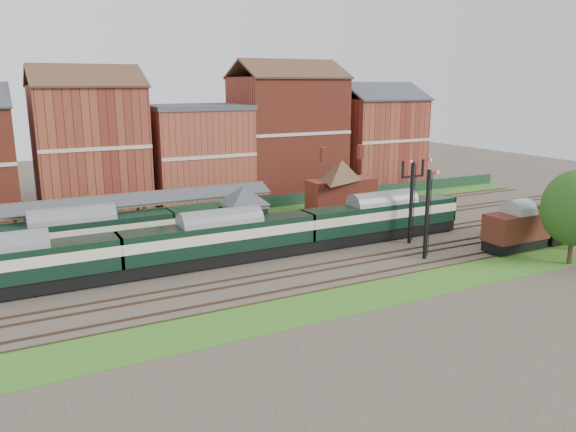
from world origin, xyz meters
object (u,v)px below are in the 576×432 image
platform_railcar (74,236)px  goods_van_a (516,228)px  dmu_train (221,238)px  signal_box (244,216)px  semaphore_bracket (412,197)px

platform_railcar → goods_van_a: bearing=-22.9°
platform_railcar → goods_van_a: 39.90m
dmu_train → goods_van_a: bearing=-19.3°
signal_box → dmu_train: bearing=-137.7°
dmu_train → semaphore_bracket: bearing=-7.7°
dmu_train → platform_railcar: size_ratio=2.96×
signal_box → dmu_train: signal_box is taller
semaphore_bracket → goods_van_a: size_ratio=1.32×
signal_box → goods_van_a: size_ratio=0.97×
platform_railcar → goods_van_a: (36.77, -15.50, -0.20)m
signal_box → semaphore_bracket: bearing=-20.9°
semaphore_bracket → dmu_train: bearing=172.3°
semaphore_bracket → platform_railcar: semaphore_bracket is taller
signal_box → platform_railcar: size_ratio=0.35×
dmu_train → goods_van_a: 27.21m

